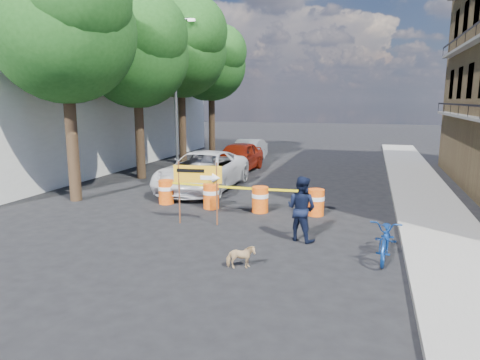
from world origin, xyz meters
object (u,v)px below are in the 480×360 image
Objects in this scene: barrel_mid_right at (260,199)px; sedan_silver at (248,150)px; dog at (241,257)px; barrel_far_right at (316,202)px; pedestrian at (301,209)px; bicycle at (388,218)px; barrel_far_left at (166,191)px; detour_sign at (204,179)px; suv_white at (203,171)px; barrel_mid_left at (211,196)px; sedan_red at (238,157)px.

sedan_silver is at bearing 107.85° from barrel_mid_right.
dog is 0.16× the size of sedan_silver.
barrel_far_right is 0.49× the size of pedestrian.
bicycle is at bearing -177.59° from pedestrian.
barrel_far_left is 8.54m from bicycle.
barrel_far_left is 3.69m from barrel_mid_right.
detour_sign reaches higher than pedestrian.
pedestrian is 15.50m from sedan_silver.
dog is (-1.01, -2.44, -0.63)m from pedestrian.
bicycle reaches higher than barrel_mid_right.
suv_white is (-5.15, 5.56, -0.09)m from pedestrian.
pedestrian is (-0.07, -2.74, 0.44)m from barrel_far_right.
suv_white is (-2.03, 4.92, -0.64)m from detour_sign.
barrel_far_right is at bearing 26.26° from detour_sign.
barrel_mid_right is at bearing -2.80° from barrel_far_left.
bicycle is (2.16, -3.52, 0.55)m from barrel_far_right.
barrel_far_left is 6.88m from dog.
barrel_mid_left and barrel_mid_right have the same top height.
detour_sign is (-1.29, -1.94, 0.99)m from barrel_mid_right.
barrel_mid_left is at bearing 5.71° from dog.
sedan_silver is (-0.52, 3.84, -0.10)m from sedan_red.
dog is (2.11, -3.08, -1.18)m from detour_sign.
barrel_mid_right is (3.69, -0.18, 0.00)m from barrel_far_left.
suv_white is at bearing 82.52° from barrel_far_left.
bicycle reaches higher than sedan_red.
barrel_mid_left is 8.15m from sedan_red.
sedan_red is at bearing -4.48° from dog.
barrel_mid_right is 12.46m from sedan_silver.
pedestrian is (1.83, -2.58, 0.44)m from barrel_mid_right.
sedan_silver is (-4.64, 16.87, 0.41)m from dog.
bicycle reaches higher than barrel_far_left.
detour_sign is at bearing 170.76° from bicycle.
barrel_far_left is 3.35m from detour_sign.
detour_sign is 3.91m from dog.
barrel_far_left and barrel_mid_right have the same top height.
pedestrian is 0.43× the size of sedan_silver.
suv_white is 1.27× the size of sedan_red.
sedan_red reaches higher than sedan_silver.
pedestrian reaches higher than dog.
suv_white is at bearing -88.40° from sedan_red.
sedan_silver is at bearing 116.06° from barrel_far_right.
barrel_far_left is 0.49× the size of pedestrian.
sedan_silver reaches higher than dog.
pedestrian reaches higher than sedan_red.
pedestrian is at bearing -26.59° from barrel_far_left.
detour_sign is 10.18m from sedan_red.
barrel_far_left is 7.85m from sedan_red.
barrel_mid_left is at bearing 155.79° from bicycle.
sedan_red is (-5.20, 7.85, 0.32)m from barrel_far_right.
bicycle is at bearing -29.80° from barrel_mid_left.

